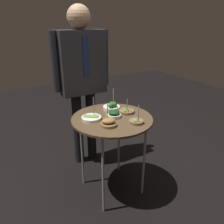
% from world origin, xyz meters
% --- Properties ---
extents(ground_plane, '(8.00, 8.00, 0.00)m').
position_xyz_m(ground_plane, '(0.00, 0.00, 0.00)').
color(ground_plane, black).
extents(serving_cart, '(0.68, 0.68, 0.74)m').
position_xyz_m(serving_cart, '(0.00, 0.00, 0.68)').
color(serving_cart, brown).
rests_on(serving_cart, ground_plane).
extents(bowl_asparagus_back_left, '(0.16, 0.16, 0.18)m').
position_xyz_m(bowl_asparagus_back_left, '(-0.16, 0.06, 0.75)').
color(bowl_asparagus_back_left, silver).
rests_on(bowl_asparagus_back_left, serving_cart).
extents(bowl_broccoli_back_right, '(0.15, 0.15, 0.18)m').
position_xyz_m(bowl_broccoli_back_right, '(0.09, 0.16, 0.76)').
color(bowl_broccoli_back_right, silver).
rests_on(bowl_broccoli_back_right, serving_cart).
extents(bowl_spinach_mid_right, '(0.12, 0.12, 0.06)m').
position_xyz_m(bowl_spinach_mid_right, '(0.02, 0.00, 0.76)').
color(bowl_spinach_mid_right, white).
rests_on(bowl_spinach_mid_right, serving_cart).
extents(bowl_asparagus_mid_left, '(0.13, 0.13, 0.14)m').
position_xyz_m(bowl_asparagus_mid_left, '(0.16, 0.02, 0.75)').
color(bowl_asparagus_mid_left, brown).
rests_on(bowl_asparagus_mid_left, serving_cart).
extents(bowl_roast_front_right, '(0.13, 0.13, 0.17)m').
position_xyz_m(bowl_roast_front_right, '(-0.10, -0.12, 0.76)').
color(bowl_roast_front_right, brown).
rests_on(bowl_roast_front_right, serving_cart).
extents(bowl_asparagus_front_left, '(0.11, 0.11, 0.16)m').
position_xyz_m(bowl_asparagus_front_left, '(0.11, -0.19, 0.75)').
color(bowl_asparagus_front_left, brown).
rests_on(bowl_asparagus_front_left, serving_cart).
extents(waiter_figure, '(0.60, 0.23, 1.62)m').
position_xyz_m(waiter_figure, '(-0.01, 0.57, 1.03)').
color(waiter_figure, black).
rests_on(waiter_figure, ground_plane).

